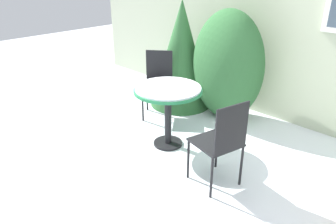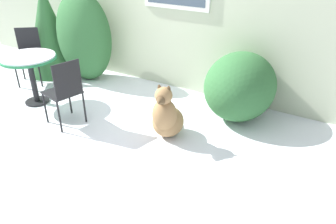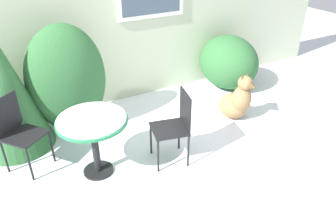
{
  "view_description": "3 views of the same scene",
  "coord_description": "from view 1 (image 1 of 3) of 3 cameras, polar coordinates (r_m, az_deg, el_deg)",
  "views": [
    {
      "loc": [
        1.46,
        -1.74,
        1.95
      ],
      "look_at": [
        -0.89,
        0.63,
        0.41
      ],
      "focal_mm": 35.0,
      "sensor_mm": 36.0,
      "label": 1
    },
    {
      "loc": [
        2.99,
        -2.08,
        2.16
      ],
      "look_at": [
        1.22,
        0.86,
        0.31
      ],
      "focal_mm": 35.0,
      "sensor_mm": 36.0,
      "label": 2
    },
    {
      "loc": [
        -1.59,
        -2.3,
        2.47
      ],
      "look_at": [
        0.0,
        0.6,
        0.55
      ],
      "focal_mm": 35.0,
      "sensor_mm": 36.0,
      "label": 3
    }
  ],
  "objects": [
    {
      "name": "shrub_left",
      "position": [
        4.35,
        10.27,
        7.89
      ],
      "size": [
        1.02,
        0.66,
        1.45
      ],
      "color": "#2D6033",
      "rests_on": "ground_plane"
    },
    {
      "name": "patio_chair_far_side",
      "position": [
        2.99,
        9.26,
        -4.95
      ],
      "size": [
        0.47,
        0.47,
        0.88
      ],
      "rotation": [
        0.0,
        0.0,
        4.49
      ],
      "color": "black",
      "rests_on": "ground_plane"
    },
    {
      "name": "patio_chair_near_table",
      "position": [
        4.45,
        -1.7,
        5.43
      ],
      "size": [
        0.55,
        0.55,
        0.88
      ],
      "rotation": [
        0.0,
        0.0,
        0.67
      ],
      "color": "black",
      "rests_on": "ground_plane"
    },
    {
      "name": "ground_plane",
      "position": [
        3.0,
        3.82,
        -15.97
      ],
      "size": [
        16.0,
        16.0,
        0.0
      ],
      "primitive_type": "plane",
      "color": "white"
    },
    {
      "name": "patio_table",
      "position": [
        3.61,
        0.0,
        2.59
      ],
      "size": [
        0.76,
        0.76,
        0.71
      ],
      "color": "black",
      "rests_on": "ground_plane"
    },
    {
      "name": "evergreen_bush",
      "position": [
        4.71,
        2.35,
        9.97
      ],
      "size": [
        0.89,
        0.89,
        1.51
      ],
      "color": "#2D6033",
      "rests_on": "ground_plane"
    }
  ]
}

